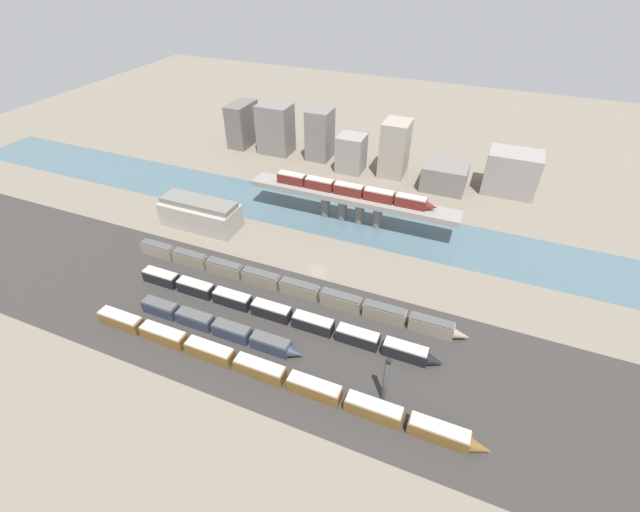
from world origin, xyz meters
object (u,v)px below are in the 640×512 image
Objects in this scene: train_yard_mid at (218,327)px; train_yard_far at (276,312)px; warehouse_building at (201,213)px; train_yard_near at (266,371)px; train_yard_outer at (284,285)px; train_on_bridge at (352,190)px; signal_tower at (386,380)px.

train_yard_far reaches higher than train_yard_mid.
train_yard_near is at bearing -43.35° from warehouse_building.
train_yard_mid is 0.46× the size of train_yard_outer.
warehouse_building is (-40.55, 27.61, 2.67)m from train_yard_far.
train_yard_outer reaches higher than train_yard_mid.
train_yard_near is (3.68, -64.61, -9.33)m from train_on_bridge.
train_yard_outer is 42.04m from warehouse_building.
train_yard_outer reaches higher than train_yard_far.
train_yard_near is 0.97× the size of train_yard_outer.
train_on_bridge is 0.56× the size of train_yard_outer.
train_yard_near is at bearing -22.90° from train_yard_mid.
warehouse_building is (-42.89, -20.65, -6.70)m from train_on_bridge.
signal_tower reaches higher than train_yard_mid.
train_yard_far is at bearing -92.78° from train_on_bridge.
train_on_bridge is 0.58× the size of train_yard_near.
signal_tower reaches higher than warehouse_building.
train_on_bridge is 40.09m from train_yard_outer.
train_yard_far is at bearing 110.22° from train_yard_near.
train_yard_near is 7.53× the size of signal_tower.
train_on_bridge reaches higher than train_yard_far.
train_on_bridge reaches higher than train_yard_mid.
train_yard_near is 17.93m from train_yard_mid.
train_yard_far is 49.13m from warehouse_building.
train_yard_outer is 3.74× the size of warehouse_building.
train_on_bridge reaches higher than train_yard_near.
train_yard_near is 2.10× the size of train_yard_mid.
train_yard_mid is 20.47m from train_yard_outer.
train_on_bridge is at bearing 87.22° from train_yard_far.
train_yard_near is 1.13× the size of train_yard_far.
train_yard_near is at bearing -169.72° from signal_tower.
train_yard_outer is at bearing -97.38° from train_on_bridge.
train_yard_mid is at bearing -102.55° from train_on_bridge.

